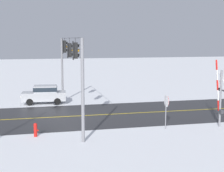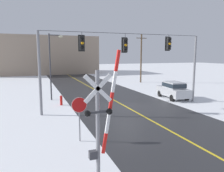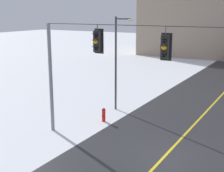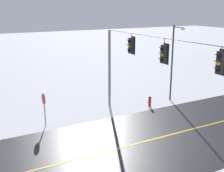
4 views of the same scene
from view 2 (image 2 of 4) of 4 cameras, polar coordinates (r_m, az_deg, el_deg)
The scene contains 11 objects.
ground_plane at distance 18.95m, azimuth 3.87°, elevation -5.53°, with size 160.00×160.00×0.00m, color white.
road_asphalt at distance 24.42m, azimuth -1.90°, elevation -2.38°, with size 9.00×80.00×0.01m, color #28282B.
lane_centre_line at distance 24.42m, azimuth -1.90°, elevation -2.36°, with size 0.14×72.00×0.01m, color gold.
signal_span at distance 18.39m, azimuth 4.01°, elevation 7.51°, with size 14.20×0.47×6.22m.
stop_sign at distance 11.40m, azimuth -8.52°, elevation -6.05°, with size 0.80×0.09×2.35m.
railroad_crossing at distance 7.50m, azimuth -3.19°, elevation -9.05°, with size 1.31×0.31×4.67m.
parked_car_silver at distance 23.28m, azimuth 15.66°, elevation -0.83°, with size 2.12×4.31×1.74m.
streetlamp_near at distance 22.30m, azimuth -15.31°, elevation 6.44°, with size 1.39×0.28×6.50m.
fire_hydrant at distance 20.10m, azimuth -13.10°, elevation -3.56°, with size 0.24×0.31×0.88m.
utility_pole at distance 35.56m, azimuth 7.59°, elevation 7.28°, with size 1.80×0.24×7.64m.
building_distant at distance 55.26m, azimuth -17.72°, elevation 7.66°, with size 24.64×12.18×8.59m, color gray.
Camera 2 is at (-7.57, -16.77, 4.52)m, focal length 35.08 mm.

